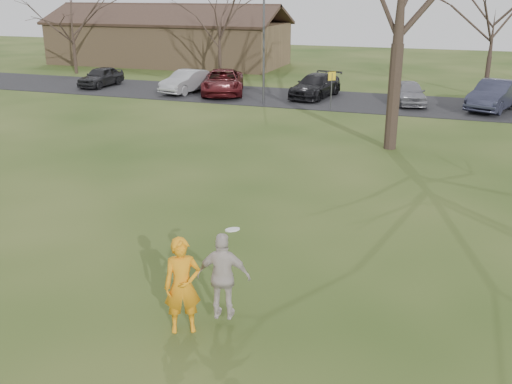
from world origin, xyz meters
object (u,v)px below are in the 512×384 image
(building, at_px, (168,41))
(car_3, at_px, (315,86))
(car_1, at_px, (187,81))
(car_5, at_px, (495,95))
(car_0, at_px, (101,77))
(car_4, at_px, (409,93))
(lamp_post, at_px, (264,33))
(catching_play, at_px, (224,276))
(car_2, at_px, (223,82))
(player_defender, at_px, (182,286))

(building, bearing_deg, car_3, -37.40)
(car_1, relative_size, car_5, 0.88)
(car_0, bearing_deg, car_4, 2.01)
(lamp_post, bearing_deg, car_1, 160.01)
(car_0, bearing_deg, building, 98.61)
(car_5, bearing_deg, lamp_post, -148.84)
(car_3, xyz_separation_m, catching_play, (4.32, -25.13, 0.34))
(car_0, xyz_separation_m, car_5, (24.65, 0.11, 0.14))
(car_5, bearing_deg, car_1, -159.06)
(car_1, xyz_separation_m, car_5, (18.12, 0.38, 0.09))
(car_0, xyz_separation_m, car_2, (8.89, -0.08, 0.09))
(car_4, xyz_separation_m, lamp_post, (-7.82, -2.62, 3.27))
(player_defender, relative_size, car_2, 0.36)
(car_4, distance_m, car_5, 4.50)
(catching_play, bearing_deg, car_4, 87.16)
(player_defender, bearing_deg, car_2, 82.83)
(car_3, bearing_deg, car_1, -164.00)
(car_0, distance_m, car_2, 8.89)
(car_1, bearing_deg, car_2, 15.03)
(player_defender, xyz_separation_m, lamp_post, (-5.93, 22.47, 3.02))
(car_2, height_order, lamp_post, lamp_post)
(car_5, xyz_separation_m, catching_play, (-5.72, -24.56, 0.24))
(catching_play, height_order, building, building)
(player_defender, height_order, catching_play, catching_play)
(car_0, height_order, car_3, car_3)
(car_1, height_order, catching_play, catching_play)
(car_3, xyz_separation_m, building, (-16.28, 12.45, 1.21))
(car_0, relative_size, car_5, 0.80)
(car_5, bearing_deg, building, 173.44)
(car_3, height_order, building, building)
(car_3, relative_size, catching_play, 2.49)
(car_3, xyz_separation_m, car_4, (5.54, -0.44, -0.03))
(building, bearing_deg, car_5, -26.31)
(car_4, relative_size, lamp_post, 0.61)
(catching_play, bearing_deg, car_1, 117.15)
(building, bearing_deg, car_1, -58.52)
(car_0, bearing_deg, car_3, 3.99)
(car_3, bearing_deg, car_5, 6.10)
(car_5, bearing_deg, car_2, -159.58)
(car_2, bearing_deg, car_5, -18.90)
(car_2, distance_m, catching_play, 26.36)
(car_1, relative_size, catching_play, 2.23)
(car_1, bearing_deg, car_0, -171.99)
(car_2, relative_size, car_5, 1.12)
(building, bearing_deg, catching_play, -61.27)
(player_defender, bearing_deg, lamp_post, 76.90)
(car_0, height_order, catching_play, catching_play)
(car_2, bearing_deg, car_0, 159.92)
(car_4, height_order, lamp_post, lamp_post)
(car_1, distance_m, catching_play, 27.18)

